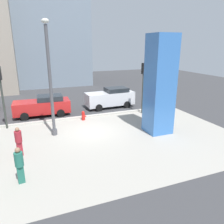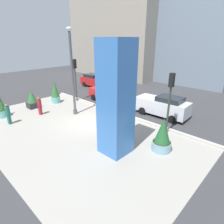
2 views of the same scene
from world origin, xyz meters
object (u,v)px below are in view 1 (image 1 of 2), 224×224
(art_pillar_blue, at_px, (160,85))
(car_passing_lane, at_px, (111,98))
(potted_plant_mid_plaza, at_px, (165,108))
(car_intersection, at_px, (43,106))
(lamp_post, at_px, (50,82))
(traffic_light_corner, at_px, (1,88))
(traffic_light_far_side, at_px, (143,80))
(pedestrian_by_curb, at_px, (19,164))
(pedestrian_crossing, at_px, (19,140))
(fire_hydrant, at_px, (83,116))

(art_pillar_blue, xyz_separation_m, car_passing_lane, (-0.80, 6.90, -2.28))
(potted_plant_mid_plaza, relative_size, car_intersection, 0.46)
(lamp_post, bearing_deg, traffic_light_corner, 141.05)
(traffic_light_far_side, distance_m, pedestrian_by_curb, 12.22)
(traffic_light_corner, relative_size, car_intersection, 0.95)
(traffic_light_corner, xyz_separation_m, car_passing_lane, (8.90, 2.51, -2.02))
(traffic_light_far_side, bearing_deg, art_pillar_blue, -104.86)
(potted_plant_mid_plaza, distance_m, pedestrian_crossing, 10.95)
(traffic_light_corner, distance_m, car_passing_lane, 9.47)
(car_passing_lane, bearing_deg, traffic_light_corner, -164.26)
(lamp_post, bearing_deg, traffic_light_far_side, 15.73)
(pedestrian_by_curb, bearing_deg, car_passing_lane, 51.24)
(car_intersection, distance_m, pedestrian_by_curb, 9.67)
(pedestrian_crossing, bearing_deg, car_intersection, 75.45)
(traffic_light_corner, relative_size, car_passing_lane, 0.96)
(lamp_post, distance_m, traffic_light_far_side, 8.10)
(lamp_post, distance_m, fire_hydrant, 4.58)
(potted_plant_mid_plaza, xyz_separation_m, pedestrian_crossing, (-10.71, -2.27, -0.04))
(lamp_post, height_order, traffic_light_corner, lamp_post)
(car_passing_lane, bearing_deg, lamp_post, -139.89)
(lamp_post, height_order, car_intersection, lamp_post)
(art_pillar_blue, xyz_separation_m, potted_plant_mid_plaza, (1.95, 1.98, -2.27))
(art_pillar_blue, relative_size, traffic_light_corner, 1.46)
(potted_plant_mid_plaza, bearing_deg, car_intersection, 152.68)
(art_pillar_blue, xyz_separation_m, car_intersection, (-6.97, 6.59, -2.36))
(fire_hydrant, height_order, pedestrian_crossing, pedestrian_crossing)
(traffic_light_far_side, height_order, pedestrian_crossing, traffic_light_far_side)
(pedestrian_crossing, bearing_deg, car_passing_lane, 42.07)
(lamp_post, xyz_separation_m, pedestrian_by_curb, (-2.01, -4.87, -2.58))
(art_pillar_blue, distance_m, traffic_light_corner, 10.65)
(traffic_light_far_side, bearing_deg, lamp_post, -164.27)
(fire_hydrant, height_order, traffic_light_corner, traffic_light_corner)
(pedestrian_by_curb, bearing_deg, lamp_post, 67.61)
(art_pillar_blue, distance_m, potted_plant_mid_plaza, 3.59)
(lamp_post, bearing_deg, car_intersection, 93.66)
(traffic_light_corner, bearing_deg, art_pillar_blue, -24.34)
(traffic_light_corner, relative_size, pedestrian_crossing, 2.69)
(fire_hydrant, xyz_separation_m, car_intersection, (-2.82, 2.46, 0.48))
(potted_plant_mid_plaza, height_order, pedestrian_crossing, potted_plant_mid_plaza)
(traffic_light_far_side, bearing_deg, traffic_light_corner, 178.65)
(lamp_post, bearing_deg, potted_plant_mid_plaza, 0.25)
(art_pillar_blue, distance_m, fire_hydrant, 6.51)
(lamp_post, bearing_deg, car_passing_lane, 40.11)
(lamp_post, xyz_separation_m, pedestrian_crossing, (-2.08, -2.23, -2.60))
(traffic_light_far_side, bearing_deg, potted_plant_mid_plaza, -68.39)
(art_pillar_blue, xyz_separation_m, pedestrian_by_curb, (-8.68, -2.92, -2.28))
(traffic_light_far_side, xyz_separation_m, pedestrian_by_curb, (-9.78, -7.06, -1.99))
(lamp_post, xyz_separation_m, traffic_light_far_side, (7.77, 2.19, -0.59))
(car_passing_lane, distance_m, pedestrian_crossing, 10.73)
(lamp_post, bearing_deg, pedestrian_crossing, -132.99)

